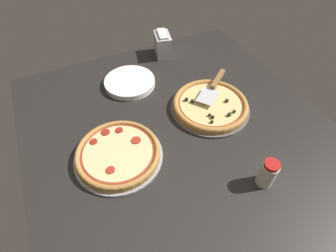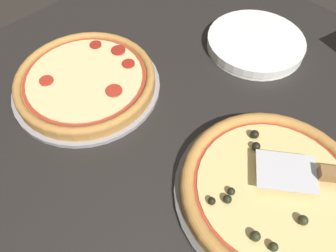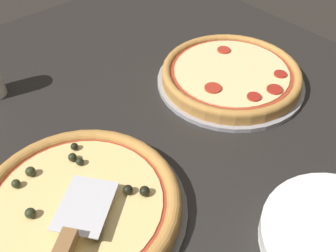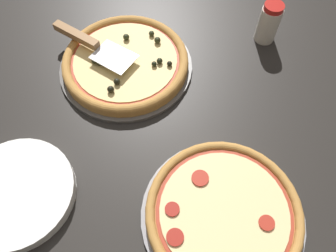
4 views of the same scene
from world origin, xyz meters
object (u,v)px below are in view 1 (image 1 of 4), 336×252
(serving_spatula, at_px, (216,83))
(napkin_holder, at_px, (163,44))
(plate_stack, at_px, (130,82))
(pizza_front, at_px, (210,105))
(parmesan_shaker, at_px, (268,173))
(pizza_back, at_px, (118,153))

(serving_spatula, xyz_separation_m, napkin_holder, (0.40, 0.09, 0.00))
(plate_stack, distance_m, napkin_holder, 0.31)
(pizza_front, distance_m, parmesan_shaker, 0.40)
(serving_spatula, bearing_deg, napkin_holder, 12.05)
(plate_stack, bearing_deg, pizza_front, -139.72)
(pizza_front, height_order, plate_stack, pizza_front)
(parmesan_shaker, bearing_deg, plate_stack, 18.69)
(pizza_back, distance_m, plate_stack, 0.43)
(pizza_back, relative_size, serving_spatula, 1.40)
(pizza_back, height_order, plate_stack, pizza_back)
(pizza_front, relative_size, pizza_back, 1.05)
(pizza_back, distance_m, parmesan_shaker, 0.54)
(pizza_front, bearing_deg, parmesan_shaker, 176.55)
(pizza_front, height_order, napkin_holder, napkin_holder)
(pizza_front, height_order, pizza_back, pizza_front)
(plate_stack, bearing_deg, parmesan_shaker, -161.31)
(pizza_back, bearing_deg, parmesan_shaker, -126.94)
(serving_spatula, distance_m, napkin_holder, 0.41)
(napkin_holder, bearing_deg, pizza_back, 141.89)
(pizza_back, xyz_separation_m, serving_spatula, (0.16, -0.53, 0.03))
(pizza_back, bearing_deg, napkin_holder, -38.11)
(pizza_front, distance_m, pizza_back, 0.46)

